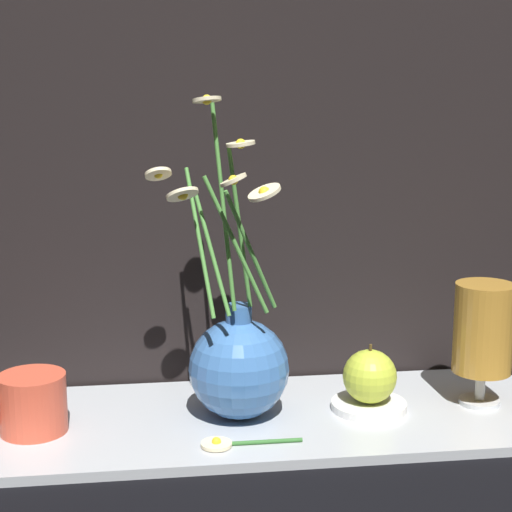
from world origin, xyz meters
name	(u,v)px	position (x,y,z in m)	size (l,w,h in m)	color
ground_plane	(263,424)	(0.00, 0.00, 0.00)	(6.00, 6.00, 0.00)	black
shelf	(263,419)	(0.00, 0.00, 0.01)	(0.74, 0.27, 0.01)	#B2B7BC
vase_with_flowers	(238,362)	(-0.03, 0.00, 0.08)	(0.17, 0.15, 0.40)	#3F72B7
yellow_mug	(31,403)	(-0.28, -0.01, 0.05)	(0.09, 0.08, 0.07)	#DB5138
tea_glass	(483,330)	(0.28, 0.00, 0.11)	(0.08, 0.08, 0.16)	silver
saucer_plate	(370,407)	(0.14, 0.00, 0.02)	(0.10, 0.10, 0.01)	white
orange_fruit	(370,377)	(0.14, 0.00, 0.06)	(0.07, 0.07, 0.08)	#B7C638
loose_daisy	(229,443)	(-0.05, -0.09, 0.02)	(0.12, 0.04, 0.01)	#336B2D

